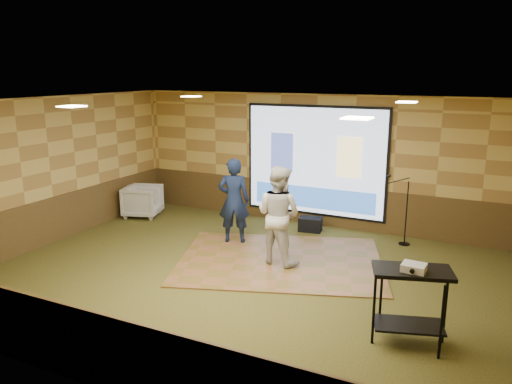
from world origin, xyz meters
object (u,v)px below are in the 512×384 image
at_px(dance_floor, 280,260).
at_px(player_left, 234,200).
at_px(banquet_chair, 143,201).
at_px(av_table, 411,291).
at_px(duffel_bag, 310,224).
at_px(projector, 414,268).
at_px(projector_screen, 315,162).
at_px(mic_stand, 403,221).
at_px(player_right, 278,215).

bearing_deg(dance_floor, player_left, 156.95).
xyz_separation_m(player_left, banquet_chair, (-2.94, 0.74, -0.52)).
relative_size(av_table, banquet_chair, 1.24).
bearing_deg(duffel_bag, projector, -54.92).
bearing_deg(projector_screen, banquet_chair, -163.63).
bearing_deg(projector, av_table, 111.28).
relative_size(banquet_chair, duffel_bag, 1.69).
bearing_deg(projector_screen, av_table, -56.87).
bearing_deg(mic_stand, duffel_bag, -178.81).
bearing_deg(dance_floor, banquet_chair, 163.11).
distance_m(av_table, banquet_chair, 7.60).
bearing_deg(player_left, av_table, 124.98).
distance_m(projector_screen, banquet_chair, 4.31).
height_order(player_right, banquet_chair, player_right).
height_order(av_table, banquet_chair, av_table).
distance_m(player_left, duffel_bag, 1.98).
relative_size(projector_screen, dance_floor, 0.88).
relative_size(player_left, av_table, 1.69).
xyz_separation_m(player_right, projector, (2.67, -1.89, 0.15)).
bearing_deg(projector, player_right, 148.03).
xyz_separation_m(dance_floor, av_table, (2.66, -1.94, 0.73)).
height_order(player_left, av_table, player_left).
bearing_deg(projector, duffel_bag, 128.34).
bearing_deg(mic_stand, banquet_chair, -172.67).
relative_size(player_right, av_table, 1.75).
distance_m(av_table, duffel_bag, 4.82).
bearing_deg(projector, projector_screen, 126.22).
bearing_deg(mic_stand, projector_screen, 167.99).
bearing_deg(dance_floor, duffel_bag, 93.26).
bearing_deg(duffel_bag, projector_screen, 102.05).
xyz_separation_m(player_left, projector, (3.95, -2.55, 0.18)).
height_order(player_left, duffel_bag, player_left).
bearing_deg(player_left, player_right, 130.02).
relative_size(projector_screen, player_right, 1.82).
bearing_deg(duffel_bag, player_right, -86.89).
height_order(mic_stand, banquet_chair, mic_stand).
relative_size(projector, duffel_bag, 0.58).
distance_m(player_left, projector, 4.70).
distance_m(player_right, projector, 3.28).
xyz_separation_m(dance_floor, mic_stand, (1.89, 1.98, 0.48)).
relative_size(player_right, mic_stand, 1.27).
distance_m(dance_floor, av_table, 3.37).
height_order(projector_screen, player_left, projector_screen).
bearing_deg(banquet_chair, dance_floor, -124.54).
bearing_deg(player_right, projector, 155.84).
height_order(mic_stand, duffel_bag, mic_stand).
xyz_separation_m(dance_floor, projector, (2.67, -2.00, 1.08)).
relative_size(mic_stand, duffel_bag, 2.89).
bearing_deg(av_table, banquet_chair, 154.86).
relative_size(mic_stand, banquet_chair, 1.71).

